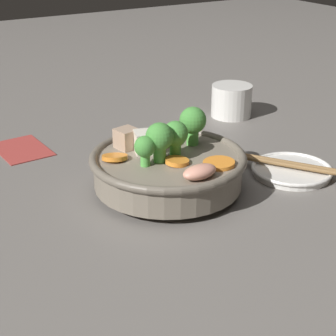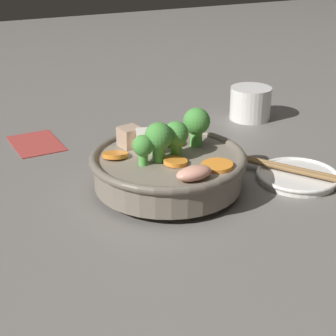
{
  "view_description": "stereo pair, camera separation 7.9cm",
  "coord_description": "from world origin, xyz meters",
  "px_view_note": "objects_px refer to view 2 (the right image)",
  "views": [
    {
      "loc": [
        0.62,
        -0.37,
        0.36
      ],
      "look_at": [
        0.0,
        0.0,
        0.03
      ],
      "focal_mm": 60.0,
      "sensor_mm": 36.0,
      "label": 1
    },
    {
      "loc": [
        0.65,
        -0.3,
        0.36
      ],
      "look_at": [
        0.0,
        0.0,
        0.03
      ],
      "focal_mm": 60.0,
      "sensor_mm": 36.0,
      "label": 2
    }
  ],
  "objects_px": {
    "stirfry_bowl": "(168,165)",
    "tea_cup": "(250,103)",
    "chopsticks_pair": "(298,170)",
    "side_saucer": "(298,176)"
  },
  "relations": [
    {
      "from": "stirfry_bowl",
      "to": "tea_cup",
      "type": "relative_size",
      "value": 2.83
    },
    {
      "from": "side_saucer",
      "to": "tea_cup",
      "type": "distance_m",
      "value": 0.28
    },
    {
      "from": "stirfry_bowl",
      "to": "tea_cup",
      "type": "height_order",
      "value": "stirfry_bowl"
    },
    {
      "from": "side_saucer",
      "to": "chopsticks_pair",
      "type": "relative_size",
      "value": 0.67
    },
    {
      "from": "chopsticks_pair",
      "to": "side_saucer",
      "type": "bearing_deg",
      "value": 180.0
    },
    {
      "from": "stirfry_bowl",
      "to": "tea_cup",
      "type": "xyz_separation_m",
      "value": [
        -0.21,
        0.27,
        -0.01
      ]
    },
    {
      "from": "stirfry_bowl",
      "to": "side_saucer",
      "type": "xyz_separation_m",
      "value": [
        0.05,
        0.19,
        -0.03
      ]
    },
    {
      "from": "stirfry_bowl",
      "to": "tea_cup",
      "type": "distance_m",
      "value": 0.35
    },
    {
      "from": "chopsticks_pair",
      "to": "tea_cup",
      "type": "bearing_deg",
      "value": 162.23
    },
    {
      "from": "side_saucer",
      "to": "chopsticks_pair",
      "type": "distance_m",
      "value": 0.01
    }
  ]
}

